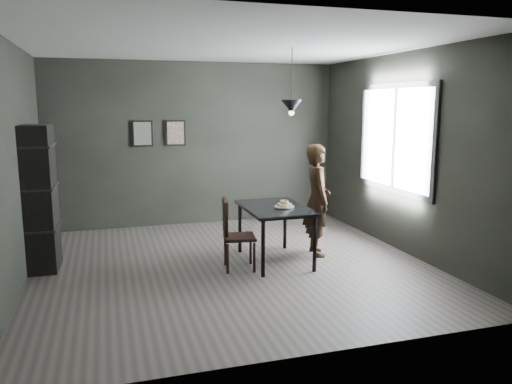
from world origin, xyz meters
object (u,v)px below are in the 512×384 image
object	(u,v)px
woman	(317,200)
wood_chair	(233,230)
cafe_table	(275,212)
pendant_lamp	(291,107)
shelf_unit	(41,198)
white_plate	(284,207)

from	to	relation	value
woman	wood_chair	bearing A→B (deg)	111.64
cafe_table	pendant_lamp	bearing A→B (deg)	21.80
woman	shelf_unit	size ratio (longest dim) A/B	0.85
cafe_table	wood_chair	world-z (taller)	wood_chair
white_plate	pendant_lamp	distance (m)	1.32
white_plate	woman	size ratio (longest dim) A/B	0.15
shelf_unit	pendant_lamp	distance (m)	3.40
shelf_unit	pendant_lamp	size ratio (longest dim) A/B	2.12
white_plate	wood_chair	size ratio (longest dim) A/B	0.26
pendant_lamp	cafe_table	bearing A→B (deg)	-158.20
woman	wood_chair	xyz separation A→B (m)	(-1.28, -0.29, -0.26)
cafe_table	wood_chair	xyz separation A→B (m)	(-0.62, -0.15, -0.16)
wood_chair	pendant_lamp	world-z (taller)	pendant_lamp
woman	wood_chair	distance (m)	1.34
cafe_table	shelf_unit	world-z (taller)	shelf_unit
wood_chair	shelf_unit	bearing A→B (deg)	171.03
cafe_table	shelf_unit	xyz separation A→B (m)	(-2.92, 0.57, 0.25)
cafe_table	white_plate	bearing A→B (deg)	-43.66
woman	shelf_unit	xyz separation A→B (m)	(-3.58, 0.43, 0.14)
woman	pendant_lamp	xyz separation A→B (m)	(-0.41, -0.04, 1.27)
cafe_table	woman	xyz separation A→B (m)	(0.66, 0.14, 0.11)
woman	pendant_lamp	bearing A→B (deg)	104.38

